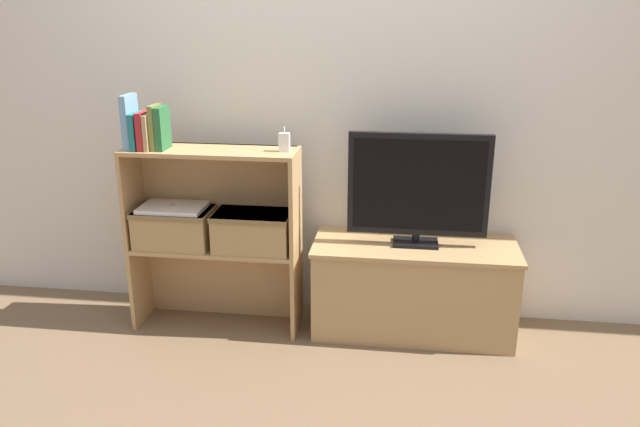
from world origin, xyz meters
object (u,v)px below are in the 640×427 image
tv (418,187)px  tv_stand (413,288)px  book_tan (151,131)px  book_crimson (145,130)px  storage_basket_right (253,229)px  laptop (173,207)px  baby_monitor (284,142)px  book_forest (162,128)px  storage_basket_left (174,226)px  book_olive (156,127)px  book_skyblue (130,122)px  book_teal (138,131)px

tv → tv_stand: bearing=90.0°
book_tan → tv_stand: bearing=4.4°
book_crimson → storage_basket_right: size_ratio=0.47×
tv → book_crimson: (-1.31, -0.10, 0.26)m
tv_stand → laptop: size_ratio=3.16×
tv → baby_monitor: size_ratio=5.72×
tv_stand → book_forest: 1.46m
tv_stand → storage_basket_left: 1.24m
book_crimson → baby_monitor: size_ratio=1.52×
tv → book_forest: bearing=-175.5°
tv_stand → book_olive: size_ratio=4.75×
tv → book_skyblue: 1.41m
book_crimson → storage_basket_left: size_ratio=0.47×
book_skyblue → book_olive: 0.13m
tv → book_skyblue: book_skyblue is taller
tv_stand → storage_basket_right: bearing=-174.0°
storage_basket_right → laptop: 0.42m
book_olive → laptop: size_ratio=0.66×
storage_basket_left → laptop: size_ratio=1.20×
storage_basket_left → book_teal: bearing=-174.4°
tv → baby_monitor: 0.67m
book_crimson → book_forest: 0.09m
book_olive → storage_basket_right: 0.68m
book_skyblue → book_teal: (0.03, -0.00, -0.04)m
book_tan → book_forest: (0.06, -0.00, 0.02)m
book_crimson → laptop: bearing=7.5°
book_skyblue → book_tan: book_skyblue is taller
book_teal → storage_basket_left: book_teal is taller
book_crimson → book_olive: bearing=0.0°
book_teal → baby_monitor: bearing=2.3°
book_tan → book_teal: bearing=-180.0°
book_forest → book_tan: bearing=180.0°
book_skyblue → book_forest: 0.16m
book_teal → book_olive: book_olive is taller
book_olive → laptop: book_olive is taller
book_skyblue → book_crimson: (0.07, 0.00, -0.04)m
laptop → storage_basket_left: bearing=166.0°
tv → baby_monitor: baby_monitor is taller
tv → baby_monitor: bearing=-173.9°
book_crimson → storage_basket_right: book_crimson is taller
book_crimson → book_olive: book_olive is taller
book_skyblue → laptop: (0.18, 0.01, -0.43)m
book_forest → storage_basket_right: 0.65m
storage_basket_right → tv: bearing=5.9°
book_skyblue → book_tan: size_ratio=1.51×
tv_stand → book_olive: book_olive is taller
book_tan → book_skyblue: bearing=180.0°
book_olive → storage_basket_left: (0.05, 0.01, -0.50)m
tv → laptop: (-1.20, -0.08, -0.13)m
book_skyblue → book_tan: 0.11m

